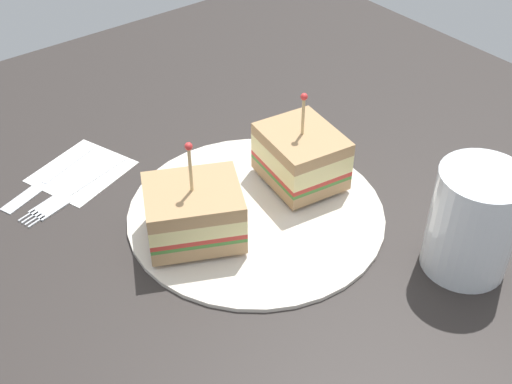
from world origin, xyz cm
name	(u,v)px	position (x,y,z in cm)	size (l,w,h in cm)	color
ground_plane	(256,222)	(0.00, 0.00, -1.00)	(93.41, 93.41, 2.00)	#2D2826
plate	(256,211)	(0.00, 0.00, 0.43)	(25.15, 25.15, 0.86)	silver
sandwich_half_front	(301,156)	(6.57, 1.06, 3.59)	(8.01, 9.18, 9.97)	tan
sandwich_half_back	(194,212)	(-6.73, 0.55, 3.48)	(10.86, 10.19, 10.26)	tan
drink_glass	(472,225)	(10.56, -16.73, 4.63)	(7.54, 7.54, 10.10)	gold
napkin	(82,171)	(-10.44, 16.91, 0.07)	(9.10, 8.19, 0.15)	white
fork	(64,197)	(-13.82, 13.93, 0.17)	(13.15, 4.62, 0.35)	silver
knife	(46,181)	(-14.22, 17.54, 0.18)	(12.28, 5.67, 0.35)	silver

